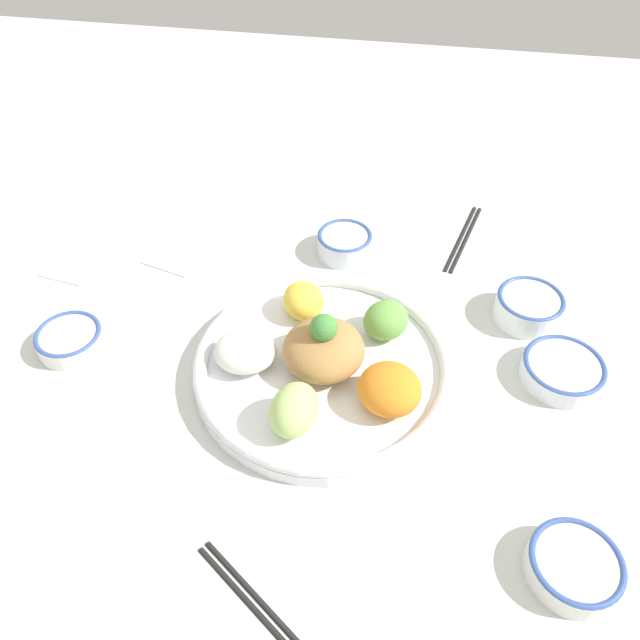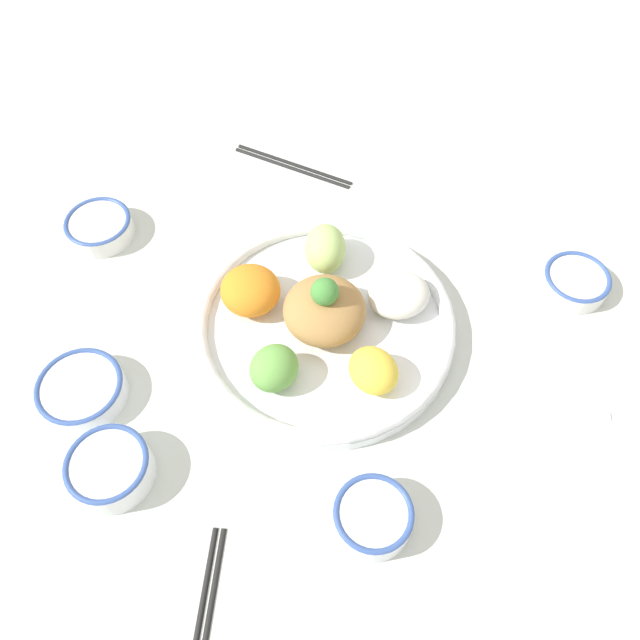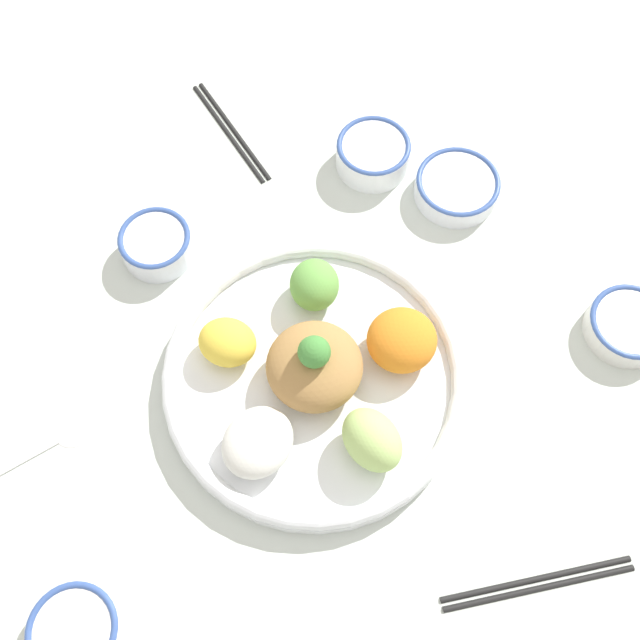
{
  "view_description": "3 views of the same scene",
  "coord_description": "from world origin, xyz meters",
  "px_view_note": "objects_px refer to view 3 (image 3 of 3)",
  "views": [
    {
      "loc": [
        0.6,
        0.12,
        0.69
      ],
      "look_at": [
        0.02,
        0.02,
        0.1
      ],
      "focal_mm": 35.0,
      "sensor_mm": 36.0,
      "label": 1
    },
    {
      "loc": [
        -0.44,
        0.11,
        0.76
      ],
      "look_at": [
        0.03,
        0.03,
        0.03
      ],
      "focal_mm": 35.0,
      "sensor_mm": 36.0,
      "label": 2
    },
    {
      "loc": [
        0.26,
        -0.2,
        0.87
      ],
      "look_at": [
        0.0,
        0.07,
        0.08
      ],
      "focal_mm": 42.0,
      "sensor_mm": 36.0,
      "label": 3
    }
  ],
  "objects_px": {
    "sauce_bowl_dark": "(156,244)",
    "chopsticks_pair_near": "(231,131)",
    "serving_spoon_main": "(57,438)",
    "rice_bowl_plain": "(457,186)",
    "chopsticks_pair_far": "(538,584)",
    "salad_platter": "(317,374)",
    "rice_bowl_blue": "(373,153)",
    "sauce_bowl_far": "(629,325)",
    "sauce_bowl_red": "(75,631)"
  },
  "relations": [
    {
      "from": "sauce_bowl_dark",
      "to": "rice_bowl_plain",
      "type": "distance_m",
      "value": 0.41
    },
    {
      "from": "sauce_bowl_red",
      "to": "rice_bowl_blue",
      "type": "bearing_deg",
      "value": 105.03
    },
    {
      "from": "serving_spoon_main",
      "to": "rice_bowl_plain",
      "type": "bearing_deg",
      "value": -176.68
    },
    {
      "from": "salad_platter",
      "to": "chopsticks_pair_far",
      "type": "bearing_deg",
      "value": -0.62
    },
    {
      "from": "sauce_bowl_red",
      "to": "serving_spoon_main",
      "type": "relative_size",
      "value": 0.71
    },
    {
      "from": "chopsticks_pair_near",
      "to": "serving_spoon_main",
      "type": "bearing_deg",
      "value": -54.01
    },
    {
      "from": "rice_bowl_plain",
      "to": "chopsticks_pair_far",
      "type": "bearing_deg",
      "value": -40.79
    },
    {
      "from": "salad_platter",
      "to": "sauce_bowl_dark",
      "type": "xyz_separation_m",
      "value": [
        -0.28,
        -0.01,
        -0.0
      ]
    },
    {
      "from": "rice_bowl_blue",
      "to": "rice_bowl_plain",
      "type": "xyz_separation_m",
      "value": [
        0.12,
        0.04,
        -0.01
      ]
    },
    {
      "from": "sauce_bowl_dark",
      "to": "rice_bowl_plain",
      "type": "height_order",
      "value": "sauce_bowl_dark"
    },
    {
      "from": "sauce_bowl_far",
      "to": "serving_spoon_main",
      "type": "height_order",
      "value": "sauce_bowl_far"
    },
    {
      "from": "rice_bowl_blue",
      "to": "chopsticks_pair_far",
      "type": "relative_size",
      "value": 0.54
    },
    {
      "from": "serving_spoon_main",
      "to": "sauce_bowl_dark",
      "type": "bearing_deg",
      "value": -142.6
    },
    {
      "from": "rice_bowl_blue",
      "to": "sauce_bowl_dark",
      "type": "bearing_deg",
      "value": -109.83
    },
    {
      "from": "chopsticks_pair_far",
      "to": "salad_platter",
      "type": "bearing_deg",
      "value": 124.38
    },
    {
      "from": "salad_platter",
      "to": "sauce_bowl_red",
      "type": "relative_size",
      "value": 3.78
    },
    {
      "from": "chopsticks_pair_near",
      "to": "serving_spoon_main",
      "type": "relative_size",
      "value": 1.46
    },
    {
      "from": "sauce_bowl_red",
      "to": "sauce_bowl_dark",
      "type": "relative_size",
      "value": 1.03
    },
    {
      "from": "rice_bowl_blue",
      "to": "rice_bowl_plain",
      "type": "distance_m",
      "value": 0.13
    },
    {
      "from": "salad_platter",
      "to": "sauce_bowl_red",
      "type": "distance_m",
      "value": 0.38
    },
    {
      "from": "sauce_bowl_dark",
      "to": "chopsticks_pair_near",
      "type": "distance_m",
      "value": 0.22
    },
    {
      "from": "sauce_bowl_dark",
      "to": "sauce_bowl_far",
      "type": "relative_size",
      "value": 0.91
    },
    {
      "from": "rice_bowl_blue",
      "to": "sauce_bowl_dark",
      "type": "height_order",
      "value": "rice_bowl_blue"
    },
    {
      "from": "sauce_bowl_far",
      "to": "rice_bowl_plain",
      "type": "bearing_deg",
      "value": 176.9
    },
    {
      "from": "salad_platter",
      "to": "sauce_bowl_far",
      "type": "xyz_separation_m",
      "value": [
        0.24,
        0.32,
        -0.01
      ]
    },
    {
      "from": "sauce_bowl_dark",
      "to": "chopsticks_pair_near",
      "type": "relative_size",
      "value": 0.47
    },
    {
      "from": "salad_platter",
      "to": "serving_spoon_main",
      "type": "bearing_deg",
      "value": -123.49
    },
    {
      "from": "sauce_bowl_dark",
      "to": "rice_bowl_plain",
      "type": "relative_size",
      "value": 0.82
    },
    {
      "from": "salad_platter",
      "to": "rice_bowl_blue",
      "type": "relative_size",
      "value": 3.58
    },
    {
      "from": "salad_platter",
      "to": "sauce_bowl_far",
      "type": "relative_size",
      "value": 3.55
    },
    {
      "from": "sauce_bowl_red",
      "to": "serving_spoon_main",
      "type": "xyz_separation_m",
      "value": [
        -0.19,
        0.12,
        -0.01
      ]
    },
    {
      "from": "rice_bowl_blue",
      "to": "sauce_bowl_dark",
      "type": "distance_m",
      "value": 0.32
    },
    {
      "from": "sauce_bowl_dark",
      "to": "salad_platter",
      "type": "bearing_deg",
      "value": 2.26
    },
    {
      "from": "rice_bowl_blue",
      "to": "sauce_bowl_far",
      "type": "xyz_separation_m",
      "value": [
        0.41,
        0.03,
        -0.01
      ]
    },
    {
      "from": "rice_bowl_plain",
      "to": "rice_bowl_blue",
      "type": "bearing_deg",
      "value": -160.89
    },
    {
      "from": "sauce_bowl_red",
      "to": "chopsticks_pair_far",
      "type": "distance_m",
      "value": 0.5
    },
    {
      "from": "salad_platter",
      "to": "sauce_bowl_dark",
      "type": "bearing_deg",
      "value": -177.74
    },
    {
      "from": "rice_bowl_blue",
      "to": "serving_spoon_main",
      "type": "distance_m",
      "value": 0.56
    },
    {
      "from": "rice_bowl_blue",
      "to": "salad_platter",
      "type": "bearing_deg",
      "value": -59.83
    },
    {
      "from": "salad_platter",
      "to": "rice_bowl_blue",
      "type": "xyz_separation_m",
      "value": [
        -0.17,
        0.29,
        -0.0
      ]
    },
    {
      "from": "rice_bowl_blue",
      "to": "sauce_bowl_far",
      "type": "height_order",
      "value": "rice_bowl_blue"
    },
    {
      "from": "salad_platter",
      "to": "serving_spoon_main",
      "type": "height_order",
      "value": "salad_platter"
    },
    {
      "from": "rice_bowl_blue",
      "to": "rice_bowl_plain",
      "type": "height_order",
      "value": "rice_bowl_blue"
    },
    {
      "from": "sauce_bowl_dark",
      "to": "chopsticks_pair_near",
      "type": "height_order",
      "value": "sauce_bowl_dark"
    },
    {
      "from": "sauce_bowl_far",
      "to": "serving_spoon_main",
      "type": "relative_size",
      "value": 0.75
    },
    {
      "from": "rice_bowl_blue",
      "to": "sauce_bowl_red",
      "type": "bearing_deg",
      "value": -74.97
    },
    {
      "from": "salad_platter",
      "to": "rice_bowl_plain",
      "type": "distance_m",
      "value": 0.34
    },
    {
      "from": "rice_bowl_blue",
      "to": "serving_spoon_main",
      "type": "height_order",
      "value": "rice_bowl_blue"
    },
    {
      "from": "salad_platter",
      "to": "chopsticks_pair_far",
      "type": "relative_size",
      "value": 1.95
    },
    {
      "from": "rice_bowl_blue",
      "to": "sauce_bowl_dark",
      "type": "relative_size",
      "value": 1.09
    }
  ]
}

